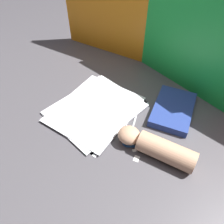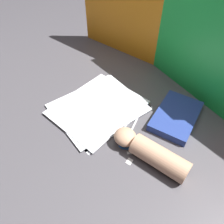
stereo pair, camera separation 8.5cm
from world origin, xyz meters
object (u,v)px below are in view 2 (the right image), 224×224
(paper_stack, at_px, (98,107))
(book_closed, at_px, (176,116))
(hand_forearm, at_px, (151,152))
(scissors, at_px, (128,137))

(paper_stack, height_order, book_closed, book_closed)
(book_closed, distance_m, hand_forearm, 0.23)
(book_closed, xyz_separation_m, scissors, (-0.07, -0.22, -0.01))
(scissors, height_order, hand_forearm, hand_forearm)
(paper_stack, bearing_deg, book_closed, 36.96)
(book_closed, bearing_deg, scissors, -107.06)
(book_closed, relative_size, hand_forearm, 0.93)
(book_closed, height_order, hand_forearm, hand_forearm)
(scissors, bearing_deg, book_closed, 72.94)
(book_closed, bearing_deg, hand_forearm, -77.50)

